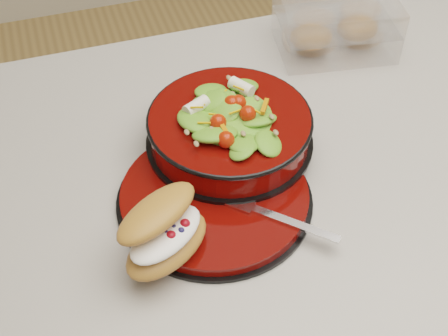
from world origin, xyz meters
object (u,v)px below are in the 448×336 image
object	(u,v)px
fork	(277,217)
croissant	(165,231)
pastry_box	(336,25)
dinner_plate	(215,197)
island_counter	(348,297)
salad_bowl	(230,124)

from	to	relation	value
fork	croissant	bearing A→B (deg)	135.69
pastry_box	dinner_plate	bearing A→B (deg)	-128.56
island_counter	salad_bowl	world-z (taller)	salad_bowl
croissant	fork	world-z (taller)	croissant
dinner_plate	pastry_box	distance (m)	0.42
fork	pastry_box	bearing A→B (deg)	9.39
dinner_plate	pastry_box	xyz separation A→B (m)	(0.31, 0.28, 0.03)
dinner_plate	croissant	world-z (taller)	croissant
pastry_box	croissant	bearing A→B (deg)	-129.11
dinner_plate	croissant	distance (m)	0.12
island_counter	pastry_box	world-z (taller)	pastry_box
salad_bowl	croissant	world-z (taller)	salad_bowl
dinner_plate	fork	world-z (taller)	fork
pastry_box	fork	bearing A→B (deg)	-116.05
croissant	fork	size ratio (longest dim) A/B	1.13
dinner_plate	fork	size ratio (longest dim) A/B	2.15
pastry_box	island_counter	bearing A→B (deg)	-85.14
croissant	salad_bowl	bearing A→B (deg)	16.81
island_counter	salad_bowl	size ratio (longest dim) A/B	5.12
island_counter	dinner_plate	distance (m)	0.54
croissant	island_counter	bearing A→B (deg)	-15.75
croissant	pastry_box	distance (m)	0.53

